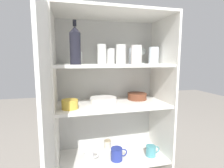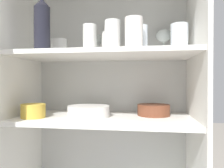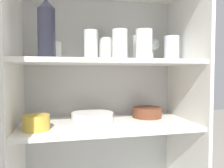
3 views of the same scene
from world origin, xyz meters
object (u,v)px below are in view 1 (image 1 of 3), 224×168
at_px(mixing_bowl_large, 137,96).
at_px(serving_bowl_small, 70,104).
at_px(plate_stack_white, 103,101).
at_px(coffee_mug_primary, 151,151).
at_px(storage_jar, 108,144).
at_px(wine_bottle, 75,45).

height_order(mixing_bowl_large, serving_bowl_small, serving_bowl_small).
height_order(plate_stack_white, coffee_mug_primary, plate_stack_white).
xyz_separation_m(mixing_bowl_large, storage_jar, (-0.25, 0.06, -0.44)).
distance_m(mixing_bowl_large, storage_jar, 0.51).
distance_m(mixing_bowl_large, coffee_mug_primary, 0.47).
height_order(plate_stack_white, serving_bowl_small, serving_bowl_small).
relative_size(wine_bottle, mixing_bowl_large, 1.80).
xyz_separation_m(serving_bowl_small, storage_jar, (0.32, 0.21, -0.45)).
relative_size(wine_bottle, plate_stack_white, 1.43).
relative_size(mixing_bowl_large, coffee_mug_primary, 1.38).
height_order(mixing_bowl_large, storage_jar, mixing_bowl_large).
relative_size(wine_bottle, coffee_mug_primary, 2.49).
xyz_separation_m(plate_stack_white, storage_jar, (0.07, 0.15, -0.44)).
xyz_separation_m(mixing_bowl_large, coffee_mug_primary, (0.07, -0.16, -0.43)).
height_order(mixing_bowl_large, coffee_mug_primary, mixing_bowl_large).
bearing_deg(storage_jar, wine_bottle, -141.38).
distance_m(plate_stack_white, mixing_bowl_large, 0.33).
height_order(wine_bottle, plate_stack_white, wine_bottle).
relative_size(coffee_mug_primary, storage_jar, 1.63).
xyz_separation_m(wine_bottle, plate_stack_white, (0.21, 0.07, -0.41)).
distance_m(plate_stack_white, coffee_mug_primary, 0.58).
xyz_separation_m(wine_bottle, storage_jar, (0.27, 0.22, -0.85)).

